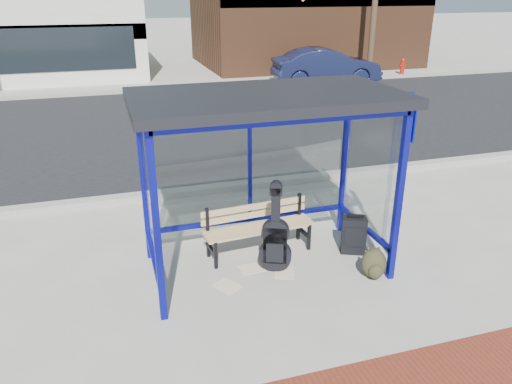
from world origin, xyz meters
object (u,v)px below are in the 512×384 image
object	(u,v)px
bench	(258,225)
guitar_bag	(275,241)
parked_car	(326,66)
fire_hydrant	(403,66)
suitcase	(354,235)
backpack	(374,264)

from	to	relation	value
bench	guitar_bag	size ratio (longest dim) A/B	1.34
bench	parked_car	xyz separation A→B (m)	(6.66, 12.27, 0.26)
guitar_bag	fire_hydrant	xyz separation A→B (m)	(10.79, 13.94, -0.06)
bench	suitcase	size ratio (longest dim) A/B	2.71
guitar_bag	parked_car	distance (m)	14.43
parked_car	fire_hydrant	distance (m)	4.36
guitar_bag	backpack	world-z (taller)	guitar_bag
backpack	fire_hydrant	world-z (taller)	fire_hydrant
bench	suitcase	world-z (taller)	bench
backpack	parked_car	world-z (taller)	parked_car
guitar_bag	parked_car	bearing A→B (deg)	85.69
parked_car	suitcase	bearing A→B (deg)	162.74
guitar_bag	fire_hydrant	size ratio (longest dim) A/B	1.73
suitcase	backpack	size ratio (longest dim) A/B	1.50
parked_car	fire_hydrant	bearing A→B (deg)	-69.62
bench	suitcase	xyz separation A→B (m)	(1.32, -0.44, -0.15)
suitcase	bench	bearing A→B (deg)	-174.34
bench	suitcase	bearing A→B (deg)	-23.12
guitar_bag	suitcase	world-z (taller)	guitar_bag
bench	parked_car	size ratio (longest dim) A/B	0.39
parked_car	fire_hydrant	xyz separation A→B (m)	(4.20, 1.11, -0.31)
suitcase	parked_car	distance (m)	13.79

